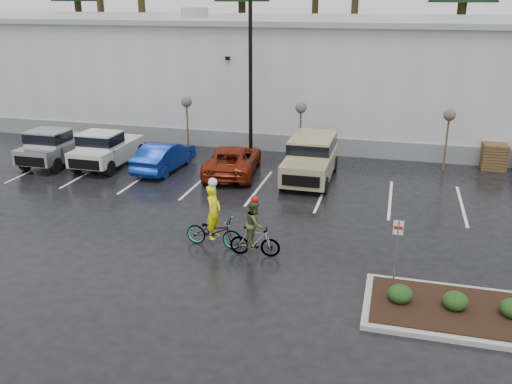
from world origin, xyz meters
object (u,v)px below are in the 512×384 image
(car_red, at_px, (233,160))
(sapling_west, at_px, (187,105))
(lamppost, at_px, (250,54))
(pickup_white, at_px, (110,147))
(sapling_east, at_px, (449,118))
(fire_lane_sign, at_px, (397,244))
(cyclist_hivis, at_px, (214,226))
(pallet_stack_a, at_px, (494,156))
(car_blue, at_px, (165,156))
(suv_tan, at_px, (310,160))
(pickup_silver, at_px, (60,144))
(cyclist_olive, at_px, (255,234))
(sapling_mid, at_px, (301,111))

(car_red, bearing_deg, sapling_west, -48.52)
(lamppost, bearing_deg, pickup_white, -161.63)
(lamppost, xyz_separation_m, sapling_west, (-4.00, 1.00, -2.96))
(sapling_east, height_order, fire_lane_sign, sapling_east)
(pickup_white, relative_size, cyclist_hivis, 2.02)
(sapling_west, xyz_separation_m, pallet_stack_a, (16.50, 1.00, -2.05))
(pallet_stack_a, bearing_deg, car_blue, -164.63)
(pallet_stack_a, bearing_deg, sapling_west, -176.53)
(fire_lane_sign, distance_m, suv_tan, 10.47)
(pickup_silver, relative_size, cyclist_olive, 2.36)
(car_red, xyz_separation_m, suv_tan, (3.91, 0.01, 0.31))
(pickup_silver, xyz_separation_m, car_blue, (6.04, 0.10, -0.24))
(lamppost, distance_m, car_red, 5.45)
(sapling_west, xyz_separation_m, cyclist_olive, (7.12, -11.89, -1.92))
(lamppost, height_order, car_blue, lamppost)
(fire_lane_sign, bearing_deg, sapling_west, 132.67)
(sapling_west, distance_m, fire_lane_sign, 17.46)
(sapling_east, xyz_separation_m, car_red, (-10.31, -3.23, -2.01))
(lamppost, distance_m, sapling_mid, 4.00)
(pickup_white, distance_m, car_blue, 3.19)
(lamppost, relative_size, car_blue, 2.06)
(pallet_stack_a, height_order, pickup_white, pickup_white)
(lamppost, relative_size, car_red, 1.78)
(lamppost, height_order, fire_lane_sign, lamppost)
(lamppost, height_order, cyclist_hivis, lamppost)
(lamppost, bearing_deg, sapling_east, 5.71)
(pallet_stack_a, xyz_separation_m, car_blue, (-16.41, -4.51, 0.06))
(sapling_mid, bearing_deg, pallet_stack_a, 5.71)
(sapling_west, bearing_deg, pickup_white, -132.64)
(pallet_stack_a, bearing_deg, pickup_silver, -168.40)
(sapling_mid, xyz_separation_m, car_red, (-2.81, -3.23, -2.01))
(sapling_west, xyz_separation_m, car_red, (3.69, -3.23, -2.01))
(fire_lane_sign, relative_size, cyclist_hivis, 0.85)
(car_red, xyz_separation_m, cyclist_olive, (3.44, -8.66, 0.09))
(lamppost, height_order, sapling_east, lamppost)
(fire_lane_sign, distance_m, cyclist_hivis, 6.43)
(car_blue, bearing_deg, cyclist_hivis, 127.75)
(sapling_west, bearing_deg, pallet_stack_a, 3.47)
(sapling_west, relative_size, sapling_mid, 1.00)
(sapling_east, height_order, cyclist_olive, sapling_east)
(car_blue, bearing_deg, fire_lane_sign, 145.19)
(pickup_white, bearing_deg, car_blue, -2.82)
(cyclist_olive, bearing_deg, sapling_mid, -0.51)
(suv_tan, bearing_deg, fire_lane_sign, -66.30)
(pickup_silver, xyz_separation_m, pickup_white, (2.86, 0.25, 0.00))
(sapling_east, height_order, pickup_white, sapling_east)
(pallet_stack_a, xyz_separation_m, suv_tan, (-8.90, -4.22, 0.35))
(fire_lane_sign, distance_m, pickup_white, 17.64)
(sapling_east, bearing_deg, car_red, -162.60)
(suv_tan, bearing_deg, lamppost, 148.28)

